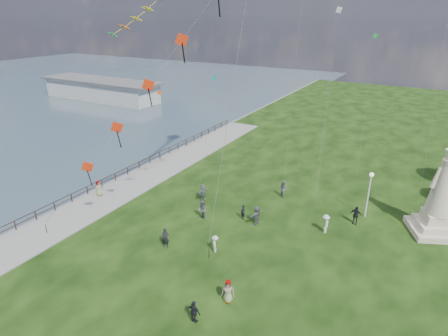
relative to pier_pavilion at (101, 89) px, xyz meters
The scene contains 18 objects.
waterfront 49.44m from the pier_pavilion, 41.92° to the right, with size 200.00×200.00×1.51m.
pier_pavilion is the anchor object (origin of this frame).
statue 72.41m from the pier_pavilion, 21.24° to the right, with size 4.96×4.96×7.64m.
lamppost 67.20m from the pier_pavilion, 23.01° to the right, with size 0.41×0.41×4.48m.
person_0 62.62m from the pier_pavilion, 39.04° to the right, with size 0.62×0.41×1.71m, color black.
person_1 59.64m from the pier_pavilion, 35.03° to the right, with size 0.92×0.57×1.90m, color #595960.
person_2 64.81m from the pier_pavilion, 35.92° to the right, with size 0.94×0.49×1.46m, color silver.
person_3 71.18m from the pier_pavilion, 39.22° to the right, with size 0.94×0.48×1.60m, color black.
person_4 70.33m from the pier_pavilion, 37.10° to the right, with size 0.84×0.51×1.71m, color #595960.
person_5 56.09m from the pier_pavilion, 33.48° to the right, with size 1.60×0.69×1.72m, color #595960.
person_6 61.35m from the pier_pavilion, 31.86° to the right, with size 0.53×0.35×1.46m, color black.
person_7 59.63m from the pier_pavilion, 25.97° to the right, with size 0.85×0.53×1.76m, color #595960.
person_8 66.88m from the pier_pavilion, 27.49° to the right, with size 1.11×0.57×1.71m, color silver.
person_9 67.40m from the pier_pavilion, 24.63° to the right, with size 1.04×0.53×1.78m, color black.
person_10 51.36m from the pier_pavilion, 43.90° to the right, with size 0.81×0.50×1.66m, color #595960.
person_11 62.64m from the pier_pavilion, 31.28° to the right, with size 1.66×0.72×1.79m, color #595960.
red_kite_train 60.15m from the pier_pavilion, 39.15° to the right, with size 12.43×9.35×19.61m.
small_kites 60.01m from the pier_pavilion, 19.87° to the right, with size 33.79×17.20×30.79m.
Camera 1 is at (13.49, -17.49, 17.71)m, focal length 30.00 mm.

